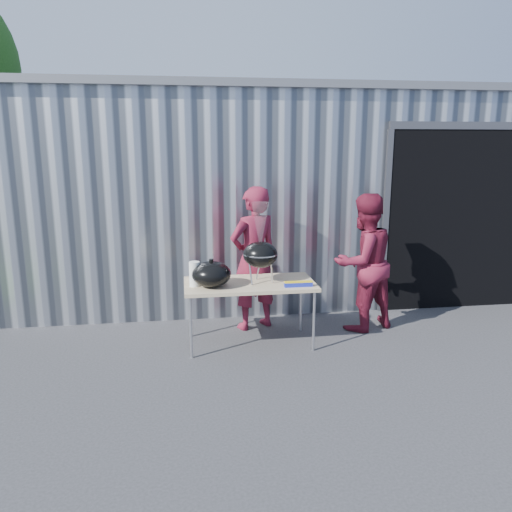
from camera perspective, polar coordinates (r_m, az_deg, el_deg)
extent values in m
plane|color=#2F2F31|center=(5.31, -0.24, -13.14)|extent=(80.00, 80.00, 0.00)
cube|color=silver|center=(9.58, 0.51, 7.88)|extent=(8.00, 6.00, 3.00)
cube|color=slate|center=(9.57, 0.53, 17.16)|extent=(8.20, 6.20, 0.10)
cube|color=black|center=(8.12, 21.08, 4.35)|extent=(2.40, 1.20, 2.50)
cube|color=#4C4C51|center=(7.56, 24.03, 13.45)|extent=(2.52, 0.08, 0.10)
cube|color=tan|center=(5.77, -0.73, -3.24)|extent=(1.50, 0.75, 0.04)
cylinder|color=silver|center=(5.54, -7.44, -8.12)|extent=(0.03, 0.03, 0.71)
cylinder|color=silver|center=(5.72, 6.63, -7.41)|extent=(0.03, 0.03, 0.71)
cylinder|color=silver|center=(6.14, -7.55, -6.03)|extent=(0.03, 0.03, 0.71)
cylinder|color=silver|center=(6.30, 5.15, -5.46)|extent=(0.03, 0.03, 0.71)
ellipsoid|color=black|center=(5.69, 0.50, 0.16)|extent=(0.40, 0.40, 0.30)
cylinder|color=silver|center=(5.68, 0.50, 0.27)|extent=(0.41, 0.41, 0.02)
cylinder|color=silver|center=(5.68, 0.50, 0.38)|extent=(0.38, 0.38, 0.01)
cylinder|color=silver|center=(5.87, 0.29, -1.54)|extent=(0.02, 0.02, 0.24)
cylinder|color=silver|center=(5.65, -0.61, -2.10)|extent=(0.02, 0.02, 0.24)
cylinder|color=silver|center=(5.69, 1.81, -2.01)|extent=(0.02, 0.02, 0.24)
cylinder|color=#B96842|center=(5.66, -0.69, 0.48)|extent=(0.02, 0.14, 0.02)
cylinder|color=#B96842|center=(5.67, -0.29, 0.50)|extent=(0.02, 0.14, 0.02)
cylinder|color=#B96842|center=(5.67, 0.11, 0.51)|extent=(0.02, 0.14, 0.02)
cylinder|color=#B96842|center=(5.68, 0.50, 0.52)|extent=(0.02, 0.14, 0.02)
cylinder|color=#B96842|center=(5.68, 0.90, 0.53)|extent=(0.02, 0.14, 0.02)
cylinder|color=#B96842|center=(5.69, 1.30, 0.55)|extent=(0.02, 0.14, 0.02)
cylinder|color=#B96842|center=(5.70, 1.69, 0.56)|extent=(0.02, 0.14, 0.02)
cone|color=silver|center=(5.62, 0.51, 3.37)|extent=(0.20, 0.20, 0.55)
ellipsoid|color=black|center=(5.59, -5.12, -2.08)|extent=(0.44, 0.44, 0.29)
cylinder|color=black|center=(5.55, -5.15, -0.51)|extent=(0.05, 0.05, 0.03)
cylinder|color=white|center=(5.63, -7.04, -2.05)|extent=(0.12, 0.12, 0.28)
cube|color=white|center=(5.87, -6.29, -2.32)|extent=(0.20, 0.15, 0.10)
cube|color=#1926A6|center=(5.61, 4.87, -3.27)|extent=(0.32, 0.05, 0.05)
cube|color=yellow|center=(5.60, 4.88, -2.96)|extent=(0.32, 0.05, 0.01)
imported|color=maroon|center=(6.25, -0.25, -0.30)|extent=(0.78, 0.66, 1.81)
imported|color=maroon|center=(6.38, 12.18, -0.73)|extent=(1.01, 0.90, 1.73)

